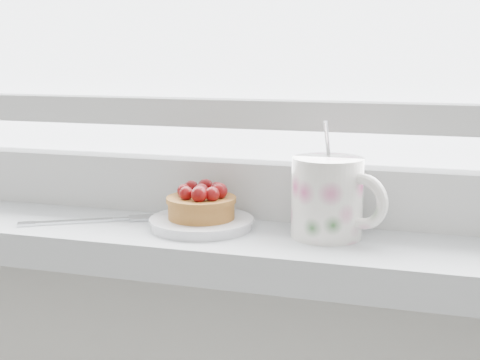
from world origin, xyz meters
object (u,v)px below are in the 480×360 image
at_px(saucer, 201,223).
at_px(raspberry_tart, 202,203).
at_px(fork, 100,220).
at_px(floral_mug, 330,196).

distance_m(saucer, raspberry_tart, 0.02).
xyz_separation_m(saucer, fork, (-0.13, -0.01, -0.00)).
bearing_deg(floral_mug, saucer, -178.09).
relative_size(saucer, fork, 0.69).
height_order(saucer, raspberry_tart, raspberry_tart).
height_order(raspberry_tart, fork, raspberry_tart).
relative_size(floral_mug, fork, 0.72).
height_order(floral_mug, fork, floral_mug).
bearing_deg(fork, floral_mug, 2.76).
bearing_deg(raspberry_tart, floral_mug, 1.86).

